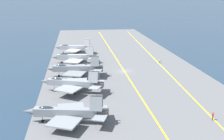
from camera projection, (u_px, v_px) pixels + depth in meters
The scene contains 11 objects.
ground_plane at pixel (124, 72), 91.61m from camera, with size 2000.00×2000.00×0.00m, color #23384C.
carrier_deck at pixel (124, 72), 91.55m from camera, with size 205.39×50.00×0.40m, color slate.
deck_stripe_foul_line at pixel (165, 69), 93.25m from camera, with size 184.85×0.36×0.01m, color yellow.
deck_stripe_centerline at pixel (124, 71), 91.50m from camera, with size 184.85×0.36×0.01m, color yellow.
parked_jet_nearest at pixel (68, 112), 54.76m from camera, with size 12.39×16.93×5.84m.
parked_jet_second at pixel (73, 83), 71.23m from camera, with size 11.99×16.84×6.07m.
parked_jet_third at pixel (76, 68), 84.77m from camera, with size 14.07×17.41×6.39m.
parked_jet_fourth at pixel (75, 57), 100.83m from camera, with size 14.35×16.40×6.26m.
parked_jet_fifth at pixel (75, 48), 115.87m from camera, with size 13.76×15.85×6.24m.
crew_yellow_vest at pixel (160, 61), 101.38m from camera, with size 0.46×0.44×1.71m.
crew_red_vest at pixel (213, 116), 56.28m from camera, with size 0.44×0.35×1.75m.
Camera 1 is at (-86.70, 15.59, 25.45)m, focal length 45.00 mm.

